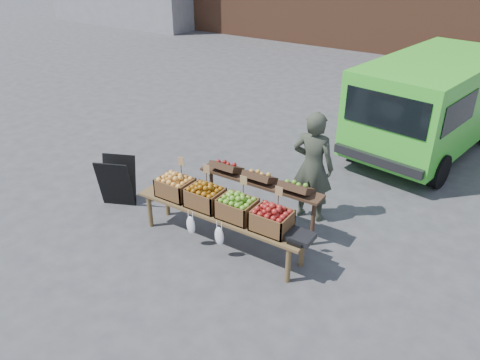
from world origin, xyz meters
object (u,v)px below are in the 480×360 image
Objects in this scene: delivery_van at (431,107)px; vendor at (313,167)px; chalkboard_sign at (117,182)px; crate_golden_apples at (175,187)px; crate_russet_pears at (205,197)px; back_table at (259,197)px; display_bench at (221,228)px; crate_green_apples at (272,220)px; crate_red_apples at (237,208)px; weighing_scale at (300,237)px.

delivery_van is 3.73m from vendor.
chalkboard_sign reaches higher than crate_golden_apples.
back_table is at bearing 56.25° from crate_russet_pears.
crate_green_apples is at bearing 0.00° from display_bench.
crate_golden_apples is (-0.82, 0.00, 0.42)m from display_bench.
vendor is at bearing 2.53° from chalkboard_sign.
crate_golden_apples is 1.10m from crate_red_apples.
crate_red_apples is at bearing -84.53° from back_table.
display_bench is (-1.61, -5.03, -0.68)m from delivery_van.
crate_golden_apples is (-2.44, -5.03, -0.25)m from delivery_van.
vendor reaches higher than chalkboard_sign.
delivery_van reaches higher than chalkboard_sign.
display_bench is at bearing 0.00° from crate_russet_pears.
chalkboard_sign is 1.71× the size of crate_golden_apples.
crate_golden_apples is 2.08m from weighing_scale.
back_table is at bearing 130.68° from crate_green_apples.
crate_green_apples is at bearing -89.05° from delivery_van.
delivery_van is 5.05m from weighing_scale.
crate_russet_pears reaches higher than display_bench.
vendor is 3.20m from chalkboard_sign.
crate_red_apples is (-1.34, -5.03, -0.25)m from delivery_van.
chalkboard_sign is (-3.71, -5.02, -0.54)m from delivery_van.
weighing_scale is (-0.36, -5.03, -0.35)m from delivery_van.
crate_golden_apples is (-1.57, -1.40, -0.18)m from vendor.
crate_russet_pears is at bearing 47.34° from vendor.
crate_green_apples is (1.65, 0.00, 0.00)m from crate_golden_apples.
chalkboard_sign is 0.32× the size of display_bench.
crate_green_apples is at bearing 0.00° from crate_golden_apples.
crate_russet_pears is 0.55m from crate_red_apples.
display_bench is at bearing 180.00° from weighing_scale.
crate_golden_apples is at bearing 180.00° from crate_russet_pears.
crate_green_apples is (0.08, -1.40, -0.18)m from vendor.
chalkboard_sign is 1.85m from crate_russet_pears.
delivery_van reaches higher than display_bench.
crate_russet_pears reaches higher than weighing_scale.
chalkboard_sign reaches higher than weighing_scale.
back_table is 6.18× the size of weighing_scale.
vendor reaches higher than display_bench.
back_table is at bearing 44.99° from vendor.
vendor reaches higher than back_table.
back_table reaches higher than weighing_scale.
vendor is at bearing 109.89° from weighing_scale.
crate_golden_apples reaches higher than display_bench.
delivery_van reaches higher than crate_red_apples.
back_table is at bearing 74.03° from display_bench.
delivery_van reaches higher than weighing_scale.
display_bench is 5.40× the size of crate_russet_pears.
crate_red_apples is (2.38, -0.01, 0.28)m from chalkboard_sign.
crate_russet_pears is (-1.89, -5.03, -0.25)m from delivery_van.
chalkboard_sign is at bearing 179.79° from display_bench.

